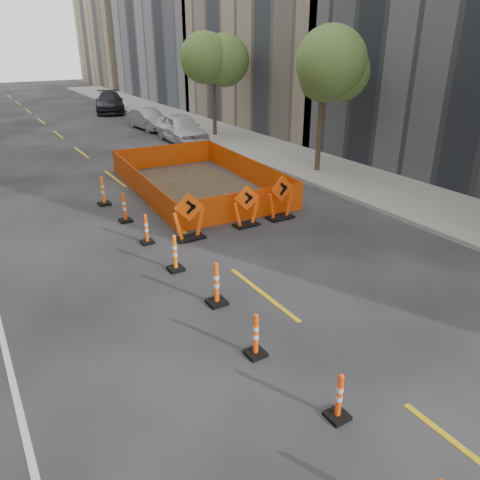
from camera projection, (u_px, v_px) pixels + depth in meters
ground_plane at (384, 388)px, 8.56m from camera, size 140.00×140.00×0.00m
sidewalk_right at (326, 170)px, 22.20m from camera, size 4.00×90.00×0.15m
bld_right_c at (309, 18)px, 32.46m from camera, size 12.00×16.00×14.00m
bld_right_e at (136, 18)px, 59.31m from camera, size 12.00×14.00×16.00m
tree_r_b at (323, 71)px, 20.13m from camera, size 2.80×2.80×5.95m
tree_r_c at (214, 61)px, 27.96m from camera, size 2.80×2.80×5.95m
channelizer_2 at (339, 396)px, 7.71m from camera, size 0.36×0.36×0.91m
channelizer_3 at (256, 335)px, 9.25m from camera, size 0.38×0.38×0.97m
channelizer_4 at (216, 284)px, 11.02m from camera, size 0.43×0.43×1.10m
channelizer_5 at (175, 253)px, 12.65m from camera, size 0.41×0.41×1.05m
channelizer_6 at (146, 229)px, 14.33m from camera, size 0.38×0.38×0.97m
channelizer_7 at (124, 207)px, 16.00m from camera, size 0.41×0.41×1.04m
channelizer_8 at (103, 191)px, 17.60m from camera, size 0.44×0.44×1.11m
chevron_sign_left at (189, 216)px, 14.51m from camera, size 1.16×0.86×1.55m
chevron_sign_center at (246, 206)px, 15.56m from camera, size 1.05×0.75×1.44m
chevron_sign_right at (281, 197)px, 16.16m from camera, size 1.13×0.76×1.59m
safety_fence at (197, 177)px, 19.49m from camera, size 5.41×8.61×1.04m
parked_car_near at (182, 128)px, 27.96m from camera, size 2.25×4.95×1.65m
parked_car_mid at (148, 119)px, 31.91m from camera, size 1.83×4.22×1.35m
parked_car_far at (110, 102)px, 39.00m from camera, size 3.68×5.92×1.60m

